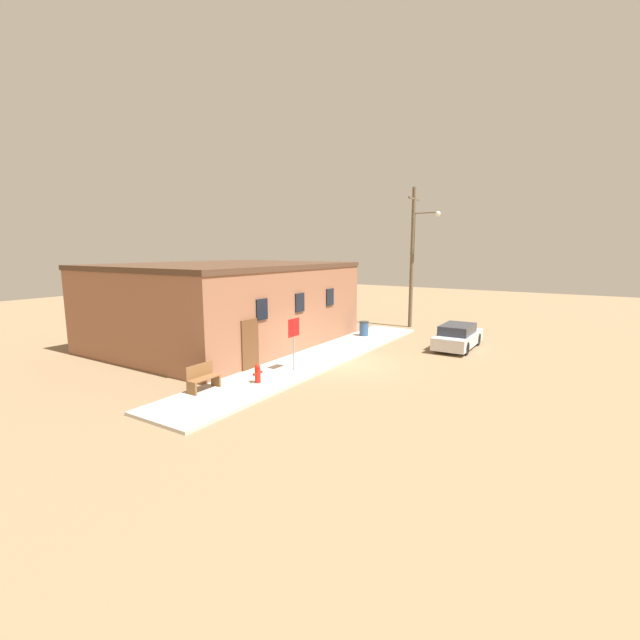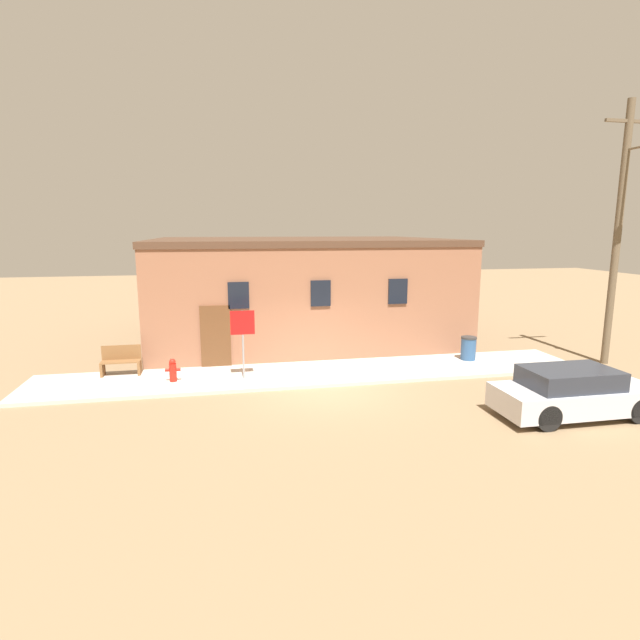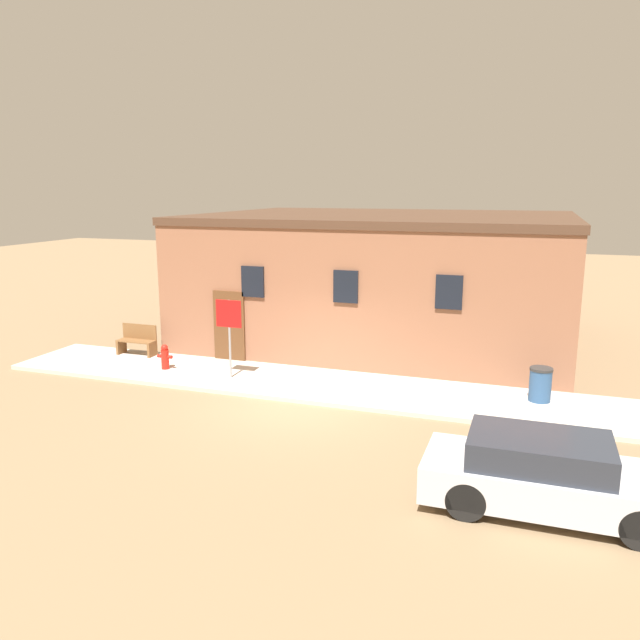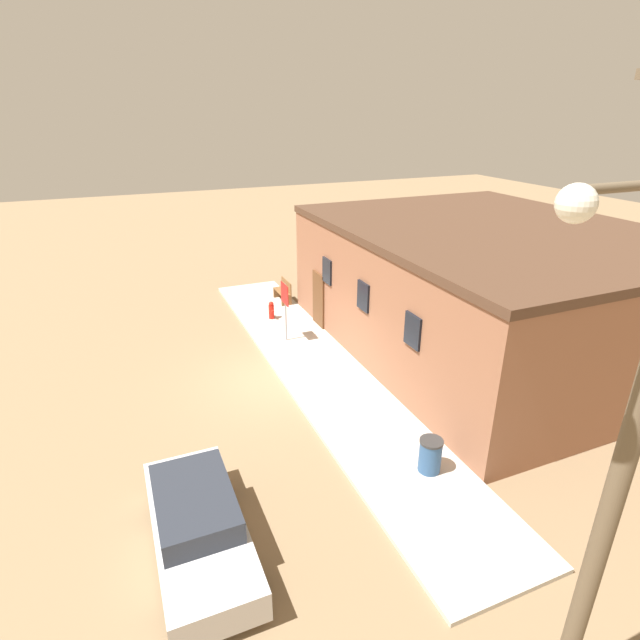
{
  "view_description": "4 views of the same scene",
  "coord_description": "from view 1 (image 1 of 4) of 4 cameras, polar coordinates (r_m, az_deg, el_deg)",
  "views": [
    {
      "loc": [
        -16.26,
        -8.97,
        5.01
      ],
      "look_at": [
        0.12,
        1.36,
        1.83
      ],
      "focal_mm": 24.0,
      "sensor_mm": 36.0,
      "label": 1
    },
    {
      "loc": [
        -2.96,
        -14.09,
        4.71
      ],
      "look_at": [
        0.12,
        1.36,
        1.83
      ],
      "focal_mm": 28.0,
      "sensor_mm": 36.0,
      "label": 2
    },
    {
      "loc": [
        5.3,
        -13.53,
        5.2
      ],
      "look_at": [
        0.12,
        1.36,
        1.83
      ],
      "focal_mm": 35.0,
      "sensor_mm": 36.0,
      "label": 3
    },
    {
      "loc": [
        13.22,
        -4.12,
        7.89
      ],
      "look_at": [
        0.12,
        1.36,
        1.83
      ],
      "focal_mm": 28.0,
      "sensor_mm": 36.0,
      "label": 4
    }
  ],
  "objects": [
    {
      "name": "trash_bin",
      "position": [
        24.79,
        5.89,
        -1.13
      ],
      "size": [
        0.55,
        0.55,
        0.83
      ],
      "color": "#2D517F",
      "rests_on": "sidewalk"
    },
    {
      "name": "parked_car",
      "position": [
        23.08,
        17.9,
        -2.11
      ],
      "size": [
        4.06,
        1.61,
        1.27
      ],
      "color": "black",
      "rests_on": "ground"
    },
    {
      "name": "brick_building",
      "position": [
        23.61,
        -12.33,
        2.16
      ],
      "size": [
        12.14,
        9.68,
        4.31
      ],
      "color": "#8E5B42",
      "rests_on": "ground"
    },
    {
      "name": "bench",
      "position": [
        15.76,
        -15.38,
        -7.5
      ],
      "size": [
        1.2,
        0.44,
        0.93
      ],
      "color": "brown",
      "rests_on": "sidewalk"
    },
    {
      "name": "utility_pole",
      "position": [
        28.33,
        12.38,
        8.61
      ],
      "size": [
        1.8,
        1.84,
        8.9
      ],
      "color": "brown",
      "rests_on": "ground"
    },
    {
      "name": "stop_sign",
      "position": [
        17.48,
        -3.52,
        -1.85
      ],
      "size": [
        0.74,
        0.06,
        2.15
      ],
      "color": "gray",
      "rests_on": "sidewalk"
    },
    {
      "name": "ground_plane",
      "position": [
        19.24,
        3.25,
        -5.79
      ],
      "size": [
        80.0,
        80.0,
        0.0
      ],
      "primitive_type": "plane",
      "color": "#846B4C"
    },
    {
      "name": "sidewalk",
      "position": [
        19.9,
        -0.19,
        -5.1
      ],
      "size": [
        17.88,
        2.72,
        0.11
      ],
      "color": "#BCB7AD",
      "rests_on": "ground"
    },
    {
      "name": "fire_hydrant",
      "position": [
        16.2,
        -8.31,
        -7.06
      ],
      "size": [
        0.46,
        0.22,
        0.71
      ],
      "color": "red",
      "rests_on": "sidewalk"
    }
  ]
}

